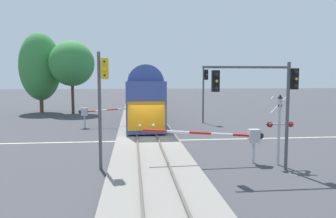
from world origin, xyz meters
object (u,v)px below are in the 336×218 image
Objects in this scene: traffic_signal_median at (102,92)px; pine_left_background at (40,67)px; crossing_gate_near at (240,136)px; crossing_gate_far at (91,112)px; traffic_signal_far_side at (205,85)px; oak_behind_train at (72,64)px; commuter_train at (139,88)px; traffic_signal_near_right at (264,89)px; crossing_signal_mast at (280,122)px.

traffic_signal_median is 0.56× the size of pine_left_background.
crossing_gate_far is (-9.27, 13.52, -0.02)m from crossing_gate_near.
traffic_signal_far_side is at bearing 84.32° from crossing_gate_near.
commuter_train is at bearing 55.58° from oak_behind_train.
traffic_signal_near_right is at bearing -82.52° from commuter_train.
traffic_signal_far_side is 0.62× the size of oak_behind_train.
commuter_train is 17.80× the size of crossing_signal_mast.
commuter_train is 39.15m from crossing_signal_mast.
crossing_gate_near is 32.77m from pine_left_background.
pine_left_background is (-17.91, 28.95, 1.95)m from traffic_signal_near_right.
traffic_signal_median is at bearing 172.15° from traffic_signal_near_right.
crossing_signal_mast is 0.64× the size of traffic_signal_median.
traffic_signal_median is (-6.99, -0.39, 2.38)m from crossing_gate_near.
traffic_signal_far_side reaches higher than crossing_gate_far.
traffic_signal_median is 26.93m from oak_behind_train.
pine_left_background is (-12.72, -10.58, 3.17)m from commuter_train.
oak_behind_train is (-6.00, 26.15, 2.39)m from traffic_signal_median.
commuter_train is 12.43× the size of traffic_signal_near_right.
oak_behind_train reaches higher than crossing_gate_near.
crossing_gate_near is 1.14× the size of crossing_gate_far.
crossing_gate_far is (-4.73, -24.56, -1.29)m from commuter_train.
crossing_signal_mast reaches higher than crossing_gate_far.
oak_behind_train reaches higher than traffic_signal_near_right.
commuter_train is 38.58m from traffic_signal_median.
crossing_gate_far is at bearing 123.52° from traffic_signal_near_right.
pine_left_background is (-10.27, 27.90, 2.07)m from traffic_signal_median.
commuter_train is at bearing 96.80° from crossing_gate_near.
traffic_signal_median is (-2.45, -38.48, 1.11)m from commuter_train.
crossing_signal_mast is 0.41× the size of oak_behind_train.
oak_behind_train reaches higher than commuter_train.
commuter_train is 11.67× the size of traffic_signal_far_side.
oak_behind_train is (-8.45, -12.34, 3.49)m from commuter_train.
crossing_gate_near is 0.62× the size of pine_left_background.
pine_left_background reaches higher than traffic_signal_far_side.
crossing_gate_far is at bearing 128.49° from crossing_signal_mast.
crossing_signal_mast is at bearing -15.36° from crossing_gate_near.
crossing_gate_near is 29.23m from oak_behind_train.
traffic_signal_near_right is at bearing -58.26° from pine_left_background.
pine_left_background is 1.14× the size of oak_behind_train.
crossing_gate_near is at bearing -83.20° from commuter_train.
crossing_signal_mast is 0.66× the size of crossing_gate_far.
traffic_signal_far_side is at bearing 61.84° from traffic_signal_median.
commuter_train is 25.05m from crossing_gate_far.
crossing_signal_mast is 16.15m from traffic_signal_far_side.
crossing_gate_far is 1.06× the size of traffic_signal_near_right.
traffic_signal_median is 29.80m from pine_left_background.
traffic_signal_near_right is at bearing -143.52° from crossing_signal_mast.
crossing_signal_mast is at bearing -0.83° from traffic_signal_median.
traffic_signal_far_side is at bearing -35.05° from oak_behind_train.
crossing_signal_mast is at bearing -51.51° from crossing_gate_far.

